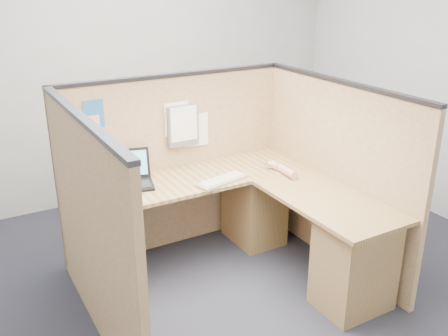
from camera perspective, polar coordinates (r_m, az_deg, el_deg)
floor at (r=3.90m, az=1.32°, el=-14.37°), size 5.00×5.00×0.00m
wall_back at (r=5.31m, az=-11.45°, el=11.29°), size 5.00×0.00×5.00m
cubicle_partitions at (r=3.85m, az=-1.86°, el=-1.77°), size 2.06×1.83×1.53m
l_desk at (r=3.99m, az=1.51°, el=-6.92°), size 1.95×1.75×0.73m
laptop at (r=3.99m, az=-11.01°, el=-0.97°), size 0.40×0.41×0.25m
keyboard at (r=3.97m, az=-0.21°, el=-1.42°), size 0.47×0.25×0.03m
mouse at (r=4.27m, az=5.52°, el=0.24°), size 0.12×0.09×0.04m
hand_forearm at (r=4.18m, az=6.66°, el=-0.11°), size 0.10×0.36×0.08m
blue_poster at (r=3.94m, az=-14.58°, el=5.96°), size 0.17×0.02×0.23m
american_flag at (r=3.92m, az=-15.63°, el=4.64°), size 0.19×0.01×0.33m
file_holder at (r=4.20m, az=-4.74°, el=4.87°), size 0.27×0.05×0.35m
paper_left at (r=4.19m, az=-5.42°, el=5.62°), size 0.22×0.01×0.28m
paper_right at (r=4.30m, az=-3.22°, el=4.36°), size 0.23×0.02×0.29m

